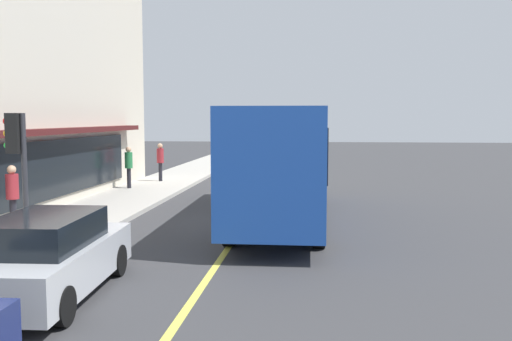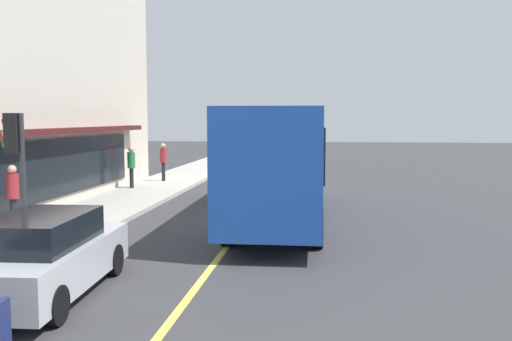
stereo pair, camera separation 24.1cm
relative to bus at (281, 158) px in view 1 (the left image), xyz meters
The scene contains 9 objects.
ground 2.29m from the bus, 110.49° to the left, with size 120.00×120.00×0.00m, color #38383A.
sidewalk 6.61m from the bus, 93.65° to the left, with size 80.00×3.17×0.15m, color #B2ADA3.
lane_centre_stripe 2.29m from the bus, 110.49° to the left, with size 36.00×0.16×0.01m, color #D8D14C.
bus is the anchor object (origin of this frame).
traffic_light 7.90m from the bus, 135.13° to the left, with size 0.30×0.52×3.20m.
car_silver 8.90m from the bus, 155.15° to the left, with size 4.39×2.04×1.52m.
pedestrian_near_storefront 7.84m from the bus, 112.40° to the left, with size 0.34×0.34×1.80m.
pedestrian_by_curb 11.43m from the bus, 34.98° to the left, with size 0.34×0.34×1.86m.
pedestrian_at_corner 9.67m from the bus, 47.88° to the left, with size 0.34×0.34×1.84m.
Camera 1 is at (-17.02, -2.17, 3.24)m, focal length 39.31 mm.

